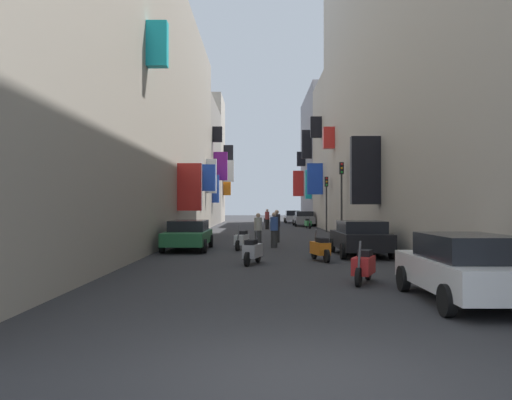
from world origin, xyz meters
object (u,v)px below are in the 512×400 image
(pedestrian_near_right, at_px, (258,230))
(traffic_light_far_corner, at_px, (342,187))
(pedestrian_near_left, at_px, (267,219))
(parked_car_white, at_px, (464,267))
(scooter_orange, at_px, (320,248))
(scooter_white, at_px, (242,240))
(pedestrian_mid_street, at_px, (274,230))
(parked_car_black, at_px, (360,237))
(scooter_black, at_px, (267,220))
(scooter_silver, at_px, (253,251))
(parked_car_silver, at_px, (293,216))
(parked_car_grey, at_px, (304,218))
(scooter_red, at_px, (364,265))
(pedestrian_crossing, at_px, (277,226))
(parked_car_green, at_px, (188,234))
(traffic_light_near_corner, at_px, (326,194))
(scooter_green, at_px, (308,223))

(pedestrian_near_right, xyz_separation_m, traffic_light_far_corner, (5.21, 6.67, 2.37))
(pedestrian_near_left, bearing_deg, parked_car_white, -83.77)
(scooter_orange, xyz_separation_m, scooter_white, (-3.03, 4.69, 0.00))
(scooter_white, relative_size, pedestrian_mid_street, 1.07)
(parked_car_black, relative_size, scooter_orange, 2.31)
(scooter_black, bearing_deg, scooter_silver, -91.70)
(parked_car_silver, distance_m, scooter_silver, 41.49)
(parked_car_black, bearing_deg, parked_car_grey, 89.28)
(scooter_black, bearing_deg, pedestrian_mid_street, -90.24)
(scooter_red, height_order, pedestrian_crossing, pedestrian_crossing)
(parked_car_black, bearing_deg, pedestrian_near_right, 133.52)
(parked_car_green, height_order, pedestrian_near_right, pedestrian_near_right)
(parked_car_white, bearing_deg, parked_car_grey, 89.68)
(parked_car_grey, distance_m, traffic_light_near_corner, 11.65)
(parked_car_white, xyz_separation_m, pedestrian_mid_street, (-3.52, 13.63, 0.10))
(pedestrian_crossing, height_order, pedestrian_mid_street, pedestrian_crossing)
(pedestrian_near_right, bearing_deg, scooter_black, 88.23)
(parked_car_grey, relative_size, pedestrian_near_left, 2.48)
(parked_car_black, height_order, parked_car_green, parked_car_black)
(parked_car_green, relative_size, scooter_orange, 2.46)
(pedestrian_crossing, bearing_deg, scooter_orange, -82.31)
(scooter_silver, bearing_deg, pedestrian_crossing, 83.31)
(scooter_orange, height_order, traffic_light_near_corner, traffic_light_near_corner)
(pedestrian_crossing, distance_m, pedestrian_near_right, 3.17)
(parked_car_grey, distance_m, scooter_white, 27.11)
(scooter_silver, xyz_separation_m, scooter_black, (1.07, 36.16, 0.00))
(parked_car_black, bearing_deg, parked_car_white, -89.10)
(scooter_green, height_order, pedestrian_crossing, pedestrian_crossing)
(scooter_orange, bearing_deg, parked_car_grey, 85.93)
(scooter_green, height_order, traffic_light_near_corner, traffic_light_near_corner)
(pedestrian_near_left, xyz_separation_m, pedestrian_near_right, (-0.75, -18.29, -0.05))
(parked_car_silver, height_order, scooter_silver, parked_car_silver)
(parked_car_white, height_order, scooter_orange, parked_car_white)
(pedestrian_crossing, xyz_separation_m, pedestrian_near_left, (-0.28, 15.29, -0.03))
(parked_car_grey, bearing_deg, pedestrian_mid_street, -98.33)
(parked_car_black, height_order, scooter_orange, parked_car_black)
(pedestrian_near_left, bearing_deg, traffic_light_near_corner, -46.71)
(scooter_red, xyz_separation_m, pedestrian_crossing, (-1.74, 14.50, 0.43))
(parked_car_white, relative_size, scooter_red, 2.45)
(parked_car_grey, xyz_separation_m, scooter_orange, (-2.23, -31.29, -0.31))
(parked_car_green, distance_m, scooter_orange, 7.10)
(scooter_orange, relative_size, pedestrian_crossing, 1.02)
(pedestrian_crossing, bearing_deg, parked_car_silver, 84.52)
(parked_car_silver, xyz_separation_m, scooter_black, (-3.11, -5.11, -0.30))
(scooter_silver, height_order, pedestrian_mid_street, pedestrian_mid_street)
(parked_car_black, xyz_separation_m, scooter_silver, (-4.32, -2.94, -0.29))
(pedestrian_near_left, bearing_deg, traffic_light_far_corner, -69.00)
(parked_car_silver, height_order, traffic_light_far_corner, traffic_light_far_corner)
(scooter_white, bearing_deg, scooter_green, 76.47)
(parked_car_grey, relative_size, parked_car_white, 1.04)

